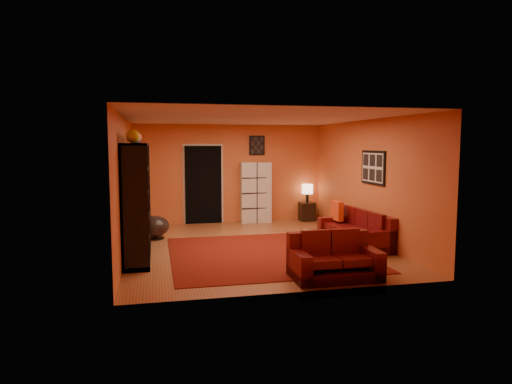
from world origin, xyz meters
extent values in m
plane|color=brown|center=(0.00, 0.00, 0.00)|extent=(6.00, 6.00, 0.00)
plane|color=white|center=(0.00, 0.00, 2.60)|extent=(6.00, 6.00, 0.00)
plane|color=#D4602E|center=(0.00, 3.00, 1.30)|extent=(6.00, 0.00, 6.00)
plane|color=#D4602E|center=(0.00, -3.00, 1.30)|extent=(6.00, 0.00, 6.00)
plane|color=#D4602E|center=(-2.50, 0.00, 1.30)|extent=(0.00, 6.00, 6.00)
plane|color=#D4602E|center=(2.50, 0.00, 1.30)|extent=(0.00, 6.00, 6.00)
cube|color=#571009|center=(0.10, -0.70, 0.01)|extent=(3.60, 3.60, 0.01)
cube|color=black|center=(-0.70, 2.96, 1.02)|extent=(0.95, 0.10, 2.04)
cube|color=black|center=(2.48, -0.30, 1.60)|extent=(0.03, 1.00, 0.70)
cube|color=black|center=(0.75, 2.98, 2.05)|extent=(0.42, 0.03, 0.52)
cube|color=black|center=(-2.27, 0.00, 1.05)|extent=(0.45, 3.00, 2.10)
imported|color=black|center=(-2.23, -0.04, 0.98)|extent=(0.89, 0.12, 0.51)
cube|color=#4F0A0D|center=(2.05, -0.40, 0.16)|extent=(0.92, 1.99, 0.32)
cube|color=#4F0A0D|center=(2.36, -0.38, 0.42)|extent=(0.30, 1.95, 0.85)
cube|color=#4F0A0D|center=(2.11, -1.27, 0.31)|extent=(0.80, 0.23, 0.62)
cube|color=#4F0A0D|center=(1.99, 0.48, 0.31)|extent=(0.80, 0.23, 0.62)
cube|color=#4F0A0D|center=(2.04, -0.92, 0.47)|extent=(0.60, 0.54, 0.12)
cube|color=#4F0A0D|center=(2.01, -0.40, 0.47)|extent=(0.60, 0.54, 0.12)
cube|color=#4F0A0D|center=(1.98, 0.13, 0.47)|extent=(0.60, 0.54, 0.12)
cube|color=#4F0A0D|center=(0.75, -2.50, 0.16)|extent=(1.35, 0.82, 0.32)
cube|color=#4F0A0D|center=(0.76, -2.19, 0.42)|extent=(1.34, 0.20, 0.85)
cube|color=#4F0A0D|center=(1.33, -2.51, 0.31)|extent=(0.19, 0.81, 0.62)
cube|color=#4F0A0D|center=(0.18, -2.49, 0.31)|extent=(0.19, 0.81, 0.62)
cube|color=#4F0A0D|center=(1.00, -2.54, 0.47)|extent=(0.48, 0.59, 0.12)
cube|color=#4F0A0D|center=(0.51, -2.54, 0.47)|extent=(0.48, 0.59, 0.12)
cube|color=#E94419|center=(1.95, 0.29, 0.63)|extent=(0.12, 0.42, 0.42)
cylinder|color=silver|center=(0.86, -1.29, 0.45)|extent=(0.89, 0.89, 0.02)
cylinder|color=black|center=(1.12, -1.39, 0.22)|extent=(0.05, 0.05, 0.43)
cylinder|color=black|center=(0.81, -1.02, 0.22)|extent=(0.05, 0.05, 0.43)
cylinder|color=black|center=(0.65, -1.47, 0.22)|extent=(0.05, 0.05, 0.43)
cube|color=silver|center=(0.67, 2.80, 0.80)|extent=(0.82, 0.39, 1.61)
cylinder|color=black|center=(-1.96, 1.16, 0.02)|extent=(0.44, 0.44, 0.03)
cylinder|color=black|center=(-1.96, 1.16, 0.10)|extent=(0.06, 0.06, 0.15)
ellipsoid|color=#3A3333|center=(-1.96, 1.16, 0.28)|extent=(0.62, 0.62, 0.47)
cube|color=black|center=(2.10, 2.75, 0.25)|extent=(0.42, 0.42, 0.50)
cylinder|color=black|center=(2.10, 2.75, 0.62)|extent=(0.08, 0.08, 0.24)
cylinder|color=#FFC98C|center=(2.10, 2.75, 0.87)|extent=(0.30, 0.30, 0.26)
camera|label=1|loc=(-1.94, -8.98, 2.08)|focal=32.00mm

